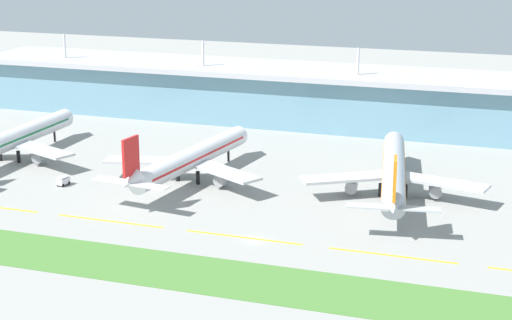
# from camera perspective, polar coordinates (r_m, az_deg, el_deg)

# --- Properties ---
(ground_plane) EXTENTS (600.00, 600.00, 0.00)m
(ground_plane) POSITION_cam_1_polar(r_m,az_deg,el_deg) (192.01, -0.06, -5.41)
(ground_plane) COLOR gray
(terminal_building) EXTENTS (288.00, 34.00, 28.54)m
(terminal_building) POSITION_cam_1_polar(r_m,az_deg,el_deg) (295.07, 7.03, 4.08)
(terminal_building) COLOR #6693A8
(terminal_building) RESTS_ON ground
(airliner_nearest) EXTENTS (48.80, 68.97, 18.90)m
(airliner_nearest) POSITION_cam_1_polar(r_m,az_deg,el_deg) (263.05, -16.18, 1.33)
(airliner_nearest) COLOR silver
(airliner_nearest) RESTS_ON ground
(airliner_near_middle) EXTENTS (48.34, 65.41, 18.90)m
(airliner_near_middle) POSITION_cam_1_polar(r_m,az_deg,el_deg) (233.18, -4.46, 0.09)
(airliner_near_middle) COLOR white
(airliner_near_middle) RESTS_ON ground
(airliner_far_middle) EXTENTS (48.14, 71.74, 18.90)m
(airliner_far_middle) POSITION_cam_1_polar(r_m,az_deg,el_deg) (223.23, 9.26, -0.80)
(airliner_far_middle) COLOR #ADB2BC
(airliner_far_middle) RESTS_ON ground
(taxiway_stripe_mid_west) EXTENTS (28.00, 0.70, 0.04)m
(taxiway_stripe_mid_west) POSITION_cam_1_polar(r_m,az_deg,el_deg) (206.60, -9.80, -4.08)
(taxiway_stripe_mid_west) COLOR yellow
(taxiway_stripe_mid_west) RESTS_ON ground
(taxiway_stripe_centre) EXTENTS (28.00, 0.70, 0.04)m
(taxiway_stripe_centre) POSITION_cam_1_polar(r_m,az_deg,el_deg) (193.49, -0.84, -5.24)
(taxiway_stripe_centre) COLOR yellow
(taxiway_stripe_centre) RESTS_ON ground
(taxiway_stripe_mid_east) EXTENTS (28.00, 0.70, 0.04)m
(taxiway_stripe_mid_east) POSITION_cam_1_polar(r_m,az_deg,el_deg) (185.75, 9.16, -6.38)
(taxiway_stripe_mid_east) COLOR yellow
(taxiway_stripe_mid_east) RESTS_ON ground
(grass_verge) EXTENTS (300.00, 18.00, 0.10)m
(grass_verge) POSITION_cam_1_polar(r_m,az_deg,el_deg) (173.06, -2.39, -7.88)
(grass_verge) COLOR #477A33
(grass_verge) RESTS_ON ground
(baggage_cart) EXTENTS (2.44, 3.82, 2.48)m
(baggage_cart) POSITION_cam_1_polar(r_m,az_deg,el_deg) (236.06, -12.85, -1.39)
(baggage_cart) COLOR silver
(baggage_cart) RESTS_ON ground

